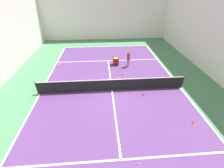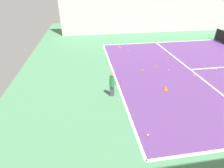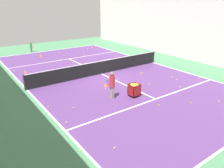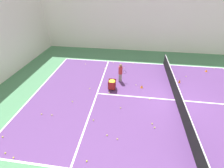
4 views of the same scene
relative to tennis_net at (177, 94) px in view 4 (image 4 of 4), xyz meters
The scene contains 38 objects.
ground_plane 0.54m from the tennis_net, ahead, with size 31.81×31.81×0.00m, color #477F56.
court_playing_area 0.54m from the tennis_net, ahead, with size 11.23×20.79×0.00m.
line_baseline_far 10.41m from the tennis_net, 90.00° to the left, with size 11.23×0.10×0.00m, color white.
line_sideline_right 5.64m from the tennis_net, ahead, with size 0.10×20.79×0.00m, color white.
line_service_far 5.74m from the tennis_net, 90.00° to the left, with size 11.23×0.10×0.00m, color white.
line_centre_service 0.54m from the tennis_net, ahead, with size 0.10×11.44×0.00m, color white.
hall_enclosure_right 9.73m from the tennis_net, ahead, with size 0.15×28.11×7.41m.
tennis_net is the anchor object (origin of this frame).
coach_at_net 4.60m from the tennis_net, 64.60° to the left, with size 0.34×0.66×1.61m.
ball_cart 4.73m from the tennis_net, 80.97° to the left, with size 0.58×0.55×0.79m.
training_cone_1 2.67m from the tennis_net, 62.89° to the left, with size 0.23×0.23×0.24m, color orange.
training_cone_3 2.52m from the tennis_net, 18.79° to the right, with size 0.18×0.18×0.33m, color orange.
training_cone_4 6.01m from the tennis_net, 38.89° to the right, with size 0.22×0.22×0.20m, color orange.
tennis_ball_0 8.49m from the tennis_net, 107.85° to the left, with size 0.07×0.07×0.07m, color yellow.
tennis_ball_3 3.11m from the tennis_net, 143.29° to the left, with size 0.07×0.07×0.07m, color yellow.
tennis_ball_4 9.26m from the tennis_net, 51.90° to the left, with size 0.07×0.07×0.07m, color yellow.
tennis_ball_6 7.04m from the tennis_net, 56.26° to the left, with size 0.07×0.07×0.07m, color yellow.
tennis_ball_8 6.01m from the tennis_net, 116.35° to the left, with size 0.07×0.07×0.07m, color yellow.
tennis_ball_10 9.15m from the tennis_net, 106.64° to the left, with size 0.07×0.07×0.07m, color yellow.
tennis_ball_12 7.09m from the tennis_net, 41.54° to the right, with size 0.07×0.07×0.07m, color yellow.
tennis_ball_13 7.39m from the tennis_net, 44.19° to the left, with size 0.07×0.07×0.07m, color yellow.
tennis_ball_14 5.91m from the tennis_net, 42.45° to the left, with size 0.07×0.07×0.07m, color yellow.
tennis_ball_15 7.26m from the tennis_net, 135.52° to the left, with size 0.07×0.07×0.07m, color yellow.
tennis_ball_19 5.69m from the tennis_net, 129.71° to the left, with size 0.07×0.07×0.07m, color yellow.
tennis_ball_20 6.46m from the tennis_net, 85.60° to the left, with size 0.07×0.07×0.07m, color yellow.
tennis_ball_21 3.21m from the tennis_net, 62.00° to the left, with size 0.07×0.07×0.07m, color yellow.
tennis_ball_22 7.34m from the tennis_net, 99.33° to the left, with size 0.07×0.07×0.07m, color yellow.
tennis_ball_24 10.95m from the tennis_net, 114.27° to the left, with size 0.07×0.07×0.07m, color yellow.
tennis_ball_25 6.24m from the tennis_net, 29.85° to the left, with size 0.07×0.07×0.07m, color yellow.
tennis_ball_26 10.21m from the tennis_net, 122.50° to the left, with size 0.07×0.07×0.07m, color yellow.
tennis_ball_27 9.20m from the tennis_net, 59.93° to the left, with size 0.07×0.07×0.07m, color yellow.
tennis_ball_28 1.89m from the tennis_net, 95.86° to the left, with size 0.07×0.07×0.07m, color yellow.
tennis_ball_29 4.08m from the tennis_net, 109.75° to the left, with size 0.07×0.07×0.07m, color yellow.
tennis_ball_31 3.27m from the tennis_net, 148.03° to the left, with size 0.07×0.07×0.07m, color yellow.
tennis_ball_32 3.85m from the tennis_net, 25.22° to the right, with size 0.07×0.07×0.07m, color yellow.
tennis_ball_34 10.61m from the tennis_net, 120.13° to the left, with size 0.07×0.07×0.07m, color yellow.
tennis_ball_35 5.37m from the tennis_net, 135.10° to the left, with size 0.07×0.07×0.07m, color yellow.
tennis_ball_36 4.83m from the tennis_net, 87.65° to the left, with size 0.07×0.07×0.07m, color yellow.
Camera 4 is at (-8.72, 3.39, 7.01)m, focal length 24.00 mm.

